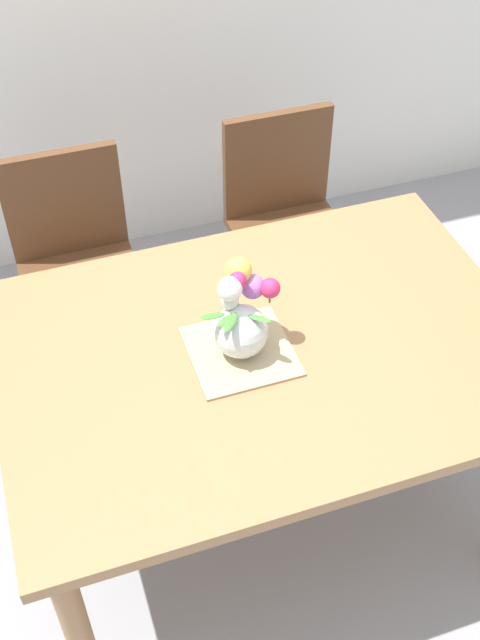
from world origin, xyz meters
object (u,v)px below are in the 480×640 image
(chair_right, at_px, (286,215))
(flower_vase, at_px, (241,317))
(dining_table, at_px, (264,369))
(chair_left, at_px, (76,259))

(chair_right, height_order, flower_vase, flower_vase)
(flower_vase, bearing_deg, chair_right, 60.89)
(dining_table, bearing_deg, chair_left, 115.26)
(dining_table, relative_size, flower_vase, 5.82)
(dining_table, relative_size, chair_right, 1.64)
(chair_right, bearing_deg, dining_table, 64.74)
(dining_table, height_order, chair_right, chair_right)
(chair_right, distance_m, flower_vase, 1.03)
(chair_left, bearing_deg, flower_vase, 112.09)
(chair_left, bearing_deg, chair_right, -180.00)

